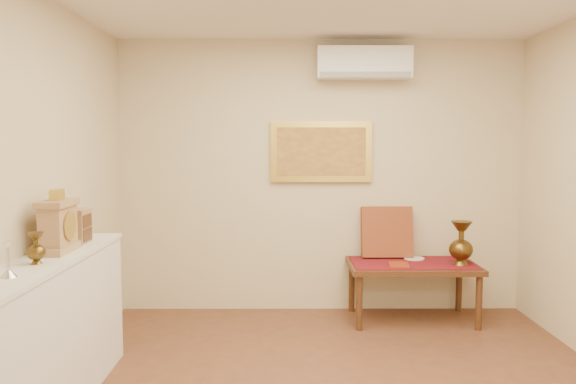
{
  "coord_description": "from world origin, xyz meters",
  "views": [
    {
      "loc": [
        -0.35,
        -3.35,
        1.69
      ],
      "look_at": [
        -0.33,
        1.15,
        1.29
      ],
      "focal_mm": 35.0,
      "sensor_mm": 36.0,
      "label": 1
    }
  ],
  "objects_px": {
    "wooden_chest": "(77,226)",
    "low_table": "(412,270)",
    "brass_urn_tall": "(461,238)",
    "display_ledge": "(45,339)",
    "mantel_clock": "(58,226)"
  },
  "relations": [
    {
      "from": "mantel_clock",
      "to": "display_ledge",
      "type": "bearing_deg",
      "value": -91.31
    },
    {
      "from": "display_ledge",
      "to": "wooden_chest",
      "type": "relative_size",
      "value": 8.28
    },
    {
      "from": "mantel_clock",
      "to": "wooden_chest",
      "type": "height_order",
      "value": "mantel_clock"
    },
    {
      "from": "brass_urn_tall",
      "to": "display_ledge",
      "type": "relative_size",
      "value": 0.24
    },
    {
      "from": "brass_urn_tall",
      "to": "low_table",
      "type": "xyz_separation_m",
      "value": [
        -0.43,
        0.09,
        -0.32
      ]
    },
    {
      "from": "display_ledge",
      "to": "low_table",
      "type": "distance_m",
      "value": 3.27
    },
    {
      "from": "display_ledge",
      "to": "low_table",
      "type": "relative_size",
      "value": 1.68
    },
    {
      "from": "brass_urn_tall",
      "to": "mantel_clock",
      "type": "height_order",
      "value": "mantel_clock"
    },
    {
      "from": "wooden_chest",
      "to": "display_ledge",
      "type": "bearing_deg",
      "value": -89.73
    },
    {
      "from": "mantel_clock",
      "to": "low_table",
      "type": "height_order",
      "value": "mantel_clock"
    },
    {
      "from": "brass_urn_tall",
      "to": "low_table",
      "type": "relative_size",
      "value": 0.41
    },
    {
      "from": "wooden_chest",
      "to": "low_table",
      "type": "xyz_separation_m",
      "value": [
        2.68,
        1.3,
        -0.62
      ]
    },
    {
      "from": "brass_urn_tall",
      "to": "mantel_clock",
      "type": "bearing_deg",
      "value": -153.5
    },
    {
      "from": "display_ledge",
      "to": "brass_urn_tall",
      "type": "bearing_deg",
      "value": 29.92
    },
    {
      "from": "display_ledge",
      "to": "mantel_clock",
      "type": "relative_size",
      "value": 4.93
    }
  ]
}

